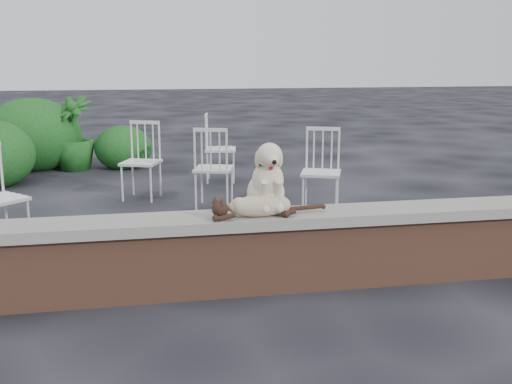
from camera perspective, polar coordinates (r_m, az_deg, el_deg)
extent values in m
plane|color=black|center=(4.59, -0.39, -9.14)|extent=(60.00, 60.00, 0.00)
cube|color=brown|center=(4.50, -0.40, -6.18)|extent=(6.00, 0.30, 0.50)
cube|color=slate|center=(4.42, -0.41, -2.62)|extent=(6.20, 0.40, 0.08)
imported|color=#134416|center=(9.69, -16.89, 5.34)|extent=(0.89, 0.89, 1.14)
ellipsoid|color=#134416|center=(10.01, -20.29, 5.02)|extent=(1.47, 1.35, 1.16)
ellipsoid|color=#134416|center=(9.70, -12.41, 4.06)|extent=(0.89, 0.81, 0.70)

